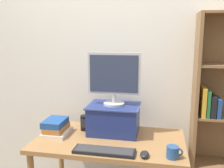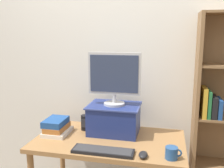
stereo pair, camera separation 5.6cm
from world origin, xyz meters
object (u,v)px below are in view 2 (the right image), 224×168
(keyboard, at_px, (103,151))
(desk, at_px, (109,149))
(riser_box, at_px, (114,118))
(computer_mouse, at_px, (143,155))
(desk_speaker, at_px, (85,122))
(computer_monitor, at_px, (114,77))
(coffee_mug, at_px, (172,153))
(book_stack, at_px, (57,127))

(keyboard, bearing_deg, desk, 93.07)
(riser_box, bearing_deg, keyboard, -89.49)
(keyboard, xyz_separation_m, computer_mouse, (0.30, -0.01, 0.01))
(riser_box, bearing_deg, desk_speaker, 179.69)
(desk, xyz_separation_m, computer_monitor, (0.01, 0.15, 0.59))
(computer_mouse, bearing_deg, coffee_mug, 6.40)
(riser_box, bearing_deg, computer_monitor, -90.00)
(coffee_mug, bearing_deg, computer_monitor, 142.23)
(desk, distance_m, book_stack, 0.50)
(computer_mouse, xyz_separation_m, coffee_mug, (0.20, 0.02, 0.03))
(desk_speaker, bearing_deg, coffee_mug, -26.77)
(desk, xyz_separation_m, book_stack, (-0.48, 0.01, 0.15))
(coffee_mug, relative_size, desk_speaker, 0.84)
(coffee_mug, bearing_deg, book_stack, 166.02)
(keyboard, relative_size, computer_mouse, 4.40)
(desk, height_order, book_stack, book_stack)
(computer_monitor, xyz_separation_m, computer_mouse, (0.30, -0.41, -0.48))
(computer_monitor, bearing_deg, riser_box, 90.00)
(desk, bearing_deg, book_stack, 179.18)
(riser_box, distance_m, computer_mouse, 0.52)
(book_stack, bearing_deg, computer_monitor, 16.04)
(keyboard, xyz_separation_m, book_stack, (-0.49, 0.26, 0.05))
(keyboard, relative_size, book_stack, 1.79)
(computer_monitor, height_order, computer_mouse, computer_monitor)
(computer_mouse, bearing_deg, keyboard, 178.72)
(computer_mouse, bearing_deg, riser_box, 126.32)
(riser_box, xyz_separation_m, book_stack, (-0.49, -0.14, -0.07))
(computer_monitor, bearing_deg, computer_mouse, -53.58)
(riser_box, height_order, computer_mouse, riser_box)
(riser_box, xyz_separation_m, desk_speaker, (-0.27, 0.00, -0.06))
(riser_box, xyz_separation_m, coffee_mug, (0.50, -0.39, -0.09))
(desk, relative_size, computer_mouse, 11.86)
(keyboard, bearing_deg, computer_monitor, 90.52)
(computer_mouse, distance_m, desk_speaker, 0.70)
(keyboard, bearing_deg, desk_speaker, 124.36)
(computer_mouse, xyz_separation_m, book_stack, (-0.79, 0.27, 0.05))
(computer_monitor, distance_m, desk_speaker, 0.51)
(desk, distance_m, desk_speaker, 0.34)
(desk, bearing_deg, keyboard, -86.93)
(riser_box, height_order, desk_speaker, riser_box)
(riser_box, distance_m, desk_speaker, 0.28)
(desk, relative_size, riser_box, 2.73)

